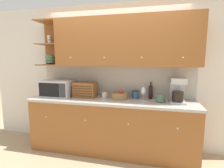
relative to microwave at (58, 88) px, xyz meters
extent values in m
plane|color=tan|center=(1.02, 0.27, -1.09)|extent=(24.00, 24.00, 0.00)
cube|color=silver|center=(1.02, 0.30, 0.21)|extent=(5.22, 0.06, 2.60)
cube|color=#935628|center=(1.02, -0.03, -0.64)|extent=(2.82, 0.61, 0.90)
cube|color=#B7B2A8|center=(1.02, -0.05, -0.17)|extent=(2.84, 0.64, 0.04)
sphere|color=white|center=(-0.04, -0.34, -0.44)|extent=(0.03, 0.03, 0.03)
sphere|color=white|center=(0.66, -0.34, -0.44)|extent=(0.03, 0.03, 0.03)
sphere|color=white|center=(1.37, -0.34, -0.44)|extent=(0.03, 0.03, 0.03)
sphere|color=white|center=(2.07, -0.34, -0.44)|extent=(0.03, 0.03, 0.03)
cube|color=#B7B2A8|center=(1.02, 0.26, 0.13)|extent=(2.82, 0.01, 0.57)
cube|color=#935628|center=(1.23, 0.08, 0.82)|extent=(2.40, 0.37, 0.81)
cube|color=#935628|center=(-0.19, 0.26, 0.82)|extent=(0.42, 0.02, 0.81)
cube|color=#935628|center=(-0.19, 0.08, 0.43)|extent=(0.42, 0.37, 0.02)
cube|color=#935628|center=(-0.19, 0.08, 0.80)|extent=(0.42, 0.37, 0.02)
cube|color=#935628|center=(-0.19, 0.08, 1.22)|extent=(0.42, 0.37, 0.02)
sphere|color=white|center=(0.32, -0.11, 0.56)|extent=(0.03, 0.03, 0.03)
sphere|color=white|center=(0.92, -0.11, 0.56)|extent=(0.03, 0.03, 0.03)
sphere|color=white|center=(1.53, -0.11, 0.56)|extent=(0.03, 0.03, 0.03)
sphere|color=white|center=(2.13, -0.11, 0.56)|extent=(0.03, 0.03, 0.03)
ellipsoid|color=slate|center=(-0.19, 0.08, 0.48)|extent=(0.18, 0.18, 0.08)
ellipsoid|color=slate|center=(-0.19, 0.08, 0.53)|extent=(0.18, 0.18, 0.08)
ellipsoid|color=slate|center=(-0.19, 0.08, 0.58)|extent=(0.18, 0.18, 0.08)
cylinder|color=silver|center=(-0.19, 0.08, 0.85)|extent=(0.07, 0.07, 0.08)
cylinder|color=silver|center=(-0.19, 0.08, 0.93)|extent=(0.07, 0.07, 0.08)
cube|color=silver|center=(0.00, 0.00, 0.00)|extent=(0.55, 0.41, 0.30)
cube|color=black|center=(-0.06, -0.21, 0.00)|extent=(0.39, 0.01, 0.24)
cube|color=#2D2D33|center=(0.20, -0.21, 0.00)|extent=(0.12, 0.01, 0.24)
cube|color=brown|center=(0.53, 0.03, -0.02)|extent=(0.39, 0.24, 0.27)
cube|color=#4B2C16|center=(0.53, -0.10, -0.10)|extent=(0.35, 0.01, 0.02)
cube|color=#4B2C16|center=(0.53, -0.10, -0.06)|extent=(0.35, 0.01, 0.02)
cube|color=#4B2C16|center=(0.53, -0.10, -0.02)|extent=(0.35, 0.01, 0.02)
cube|color=#4B2C16|center=(0.53, -0.10, 0.03)|extent=(0.35, 0.01, 0.02)
cube|color=#4B2C16|center=(0.53, -0.10, 0.07)|extent=(0.35, 0.01, 0.02)
cylinder|color=silver|center=(0.86, 0.07, -0.10)|extent=(0.08, 0.08, 0.10)
torus|color=silver|center=(0.91, 0.07, -0.10)|extent=(0.01, 0.07, 0.07)
cylinder|color=#937047|center=(1.15, 0.04, -0.10)|extent=(0.28, 0.28, 0.11)
sphere|color=red|center=(1.19, 0.02, -0.02)|extent=(0.08, 0.08, 0.08)
cylinder|color=#33567A|center=(1.41, 0.15, -0.09)|extent=(0.12, 0.12, 0.13)
cylinder|color=navy|center=(1.41, 0.15, -0.02)|extent=(0.12, 0.12, 0.01)
cylinder|color=silver|center=(1.56, 0.03, -0.15)|extent=(0.07, 0.07, 0.01)
cylinder|color=silver|center=(1.56, 0.03, -0.10)|extent=(0.01, 0.01, 0.09)
ellipsoid|color=silver|center=(1.56, 0.03, 0.01)|extent=(0.07, 0.07, 0.13)
cylinder|color=black|center=(1.67, 0.19, -0.05)|extent=(0.07, 0.07, 0.20)
sphere|color=black|center=(1.67, 0.19, 0.05)|extent=(0.07, 0.07, 0.07)
cylinder|color=black|center=(1.67, 0.19, 0.11)|extent=(0.03, 0.03, 0.07)
ellipsoid|color=slate|center=(1.83, -0.01, -0.13)|extent=(0.15, 0.15, 0.04)
ellipsoid|color=slate|center=(1.83, -0.01, -0.10)|extent=(0.14, 0.14, 0.04)
ellipsoid|color=slate|center=(1.83, -0.01, -0.08)|extent=(0.14, 0.14, 0.04)
ellipsoid|color=slate|center=(1.83, -0.01, -0.05)|extent=(0.13, 0.13, 0.04)
cube|color=#B7B7BC|center=(2.09, -0.01, -0.14)|extent=(0.23, 0.28, 0.03)
cylinder|color=black|center=(2.09, -0.03, -0.04)|extent=(0.17, 0.17, 0.16)
cube|color=#B7B7BC|center=(2.09, 0.10, 0.05)|extent=(0.23, 0.06, 0.40)
cube|color=#B7B7BC|center=(2.09, -0.01, 0.20)|extent=(0.23, 0.28, 0.09)
camera|label=1|loc=(1.72, -2.86, 0.55)|focal=28.00mm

